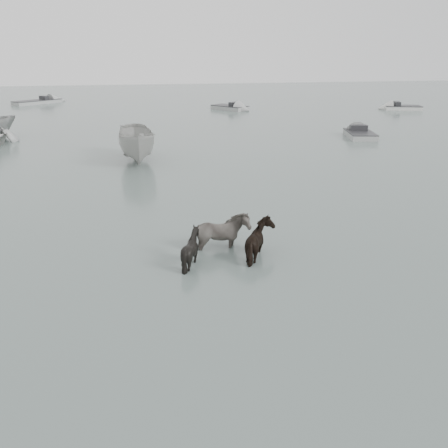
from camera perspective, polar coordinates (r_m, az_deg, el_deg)
The scene contains 9 objects.
ground at distance 12.27m, azimuth -1.96°, elevation -8.41°, with size 140.00×140.00×0.00m, color #53635C.
pony_pinto at distance 14.73m, azimuth -0.63°, elevation -0.15°, with size 0.83×1.82×1.54m, color black.
pony_dark at distance 14.30m, azimuth 4.34°, elevation -1.15°, with size 1.38×1.18×1.39m, color black.
pony_black at distance 13.83m, azimuth -3.81°, elevation -2.24°, with size 1.00×1.12×1.23m, color black.
boat_small at distance 26.84m, azimuth -9.88°, elevation 9.17°, with size 1.89×5.02×1.94m, color #A5A4A0.
skiff_port at distance 34.65m, azimuth 15.32°, elevation 10.13°, with size 4.39×1.60×0.75m, color #969896, non-canonical shape.
skiff_mid at distance 48.37m, azimuth 0.66°, elevation 13.38°, with size 4.81×1.60×0.75m, color #969896, non-canonical shape.
skiff_star at distance 51.14m, azimuth 19.76°, elevation 12.61°, with size 4.61×1.60×0.75m, color silver, non-canonical shape.
skiff_far at distance 56.68m, azimuth -20.59°, elevation 13.12°, with size 6.89×1.60×0.75m, color #9FA19F, non-canonical shape.
Camera 1 is at (-1.49, -10.71, 5.80)m, focal length 40.00 mm.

